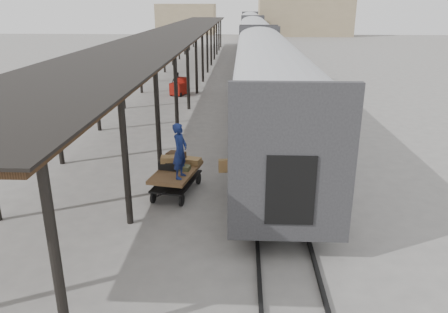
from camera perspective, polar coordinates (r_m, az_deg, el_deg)
name	(u,v)px	position (r m, az deg, el deg)	size (l,w,h in m)	color
ground	(183,196)	(15.25, -5.37, -5.16)	(160.00, 160.00, 0.00)	slate
train	(255,39)	(47.67, 4.02, 15.09)	(3.45, 76.01, 4.01)	silver
canopy	(179,32)	(38.17, -5.92, 15.92)	(4.90, 64.30, 4.15)	#422B19
rails	(254,64)	(48.14, 3.94, 11.99)	(1.54, 150.00, 0.12)	black
building_far	(304,14)	(92.53, 10.41, 17.78)	(18.00, 10.00, 8.00)	tan
building_left	(187,19)	(96.53, -4.91, 17.48)	(12.00, 8.00, 6.00)	tan
baggage_cart	(177,176)	(15.26, -6.22, -2.51)	(1.70, 2.60, 0.86)	brown
suitcase_stack	(177,161)	(15.49, -6.21, -0.60)	(1.46, 1.12, 0.45)	#3D3E40
luggage_tug	(180,87)	(31.86, -5.82, 8.98)	(1.31, 1.61, 1.23)	maroon
porter	(180,151)	(14.23, -5.77, 0.73)	(0.67, 0.44, 1.85)	navy
pedestrian	(178,83)	(32.12, -6.07, 9.49)	(0.94, 0.39, 1.61)	black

